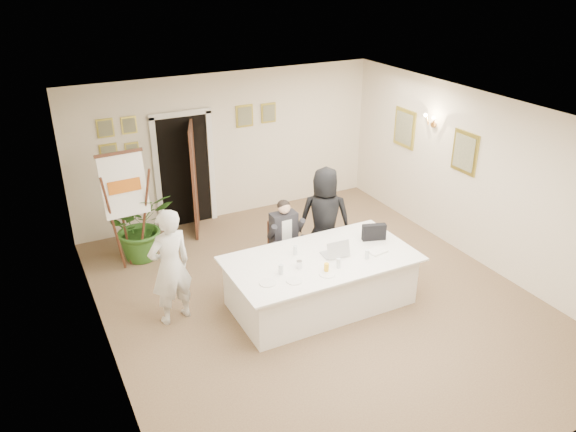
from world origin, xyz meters
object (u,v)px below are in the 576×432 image
Objects in this scene: standing_woman at (325,218)px; laptop_bag at (374,232)px; flip_chart at (127,217)px; seated_man at (285,239)px; standing_man at (170,267)px; paper_stack at (377,251)px; steel_jug at (299,265)px; potted_palm at (141,225)px; laptop at (334,246)px; oj_glass at (326,268)px; conference_table at (321,281)px.

laptop_bag is (0.35, -0.87, 0.05)m from standing_woman.
seated_man is at bearing -32.24° from flip_chart.
standing_man is (-1.94, -0.38, 0.20)m from seated_man.
steel_jug is (-1.23, 0.11, 0.04)m from paper_stack.
laptop_bag is at bearing 62.75° from paper_stack.
potted_palm is at bearing 120.02° from steel_jug.
standing_woman reaches higher than steel_jug.
seated_man is 1.99m from standing_man.
laptop_bag is at bearing -34.25° from flip_chart.
laptop reaches higher than steel_jug.
flip_chart is at bearing 140.07° from paper_stack.
laptop is 0.51m from oj_glass.
standing_man is 15.52× the size of steel_jug.
potted_palm is at bearing -1.23° from standing_woman.
conference_table is 3.27m from potted_palm.
potted_palm is (0.05, 2.00, -0.25)m from standing_man.
conference_table is at bearing 164.62° from paper_stack.
flip_chart is 3.98m from paper_stack.
conference_table is 9.94× the size of paper_stack.
flip_chart is at bearing 163.51° from laptop_bag.
laptop is at bearing 10.58° from steel_jug.
flip_chart is at bearing 133.07° from seated_man.
seated_man is (-0.09, 0.97, 0.26)m from conference_table.
potted_palm is (-2.62, 1.60, -0.25)m from standing_woman.
standing_man is 2.96m from paper_stack.
steel_jug is (1.57, -2.71, 0.23)m from potted_palm.
steel_jug is (-0.63, -0.12, -0.08)m from laptop.
laptop is (2.19, -2.59, 0.31)m from potted_palm.
steel_jug is at bearing -164.89° from conference_table.
conference_table is at bearing 150.20° from standing_man.
potted_palm reaches higher than steel_jug.
oj_glass reaches higher than steel_jug.
standing_man is at bearing -171.02° from laptop_bag.
flip_chart is at bearing 140.53° from laptop.
paper_stack is (2.79, -2.82, 0.19)m from potted_palm.
paper_stack is (0.90, -1.20, 0.13)m from seated_man.
paper_stack is (0.17, -1.22, -0.06)m from standing_woman.
standing_man is at bearing -83.31° from flip_chart.
paper_stack is (2.84, -0.82, -0.07)m from standing_man.
flip_chart is 0.49m from potted_palm.
seated_man is 0.77× the size of standing_woman.
conference_table is at bearing 69.97° from oj_glass.
paper_stack is (0.60, -0.23, -0.13)m from laptop.
laptop_bag is at bearing -39.68° from potted_palm.
oj_glass is (-0.35, -0.37, -0.07)m from laptop.
standing_man is at bearing 169.26° from laptop.
standing_woman is at bearing 98.03° from paper_stack.
flip_chart reaches higher than standing_man.
paper_stack is 2.49× the size of steel_jug.
laptop is at bearing 1.24° from conference_table.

